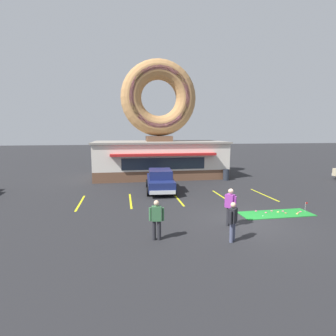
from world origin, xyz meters
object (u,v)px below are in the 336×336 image
putting_flag_pin (306,205)px  pedestrian_hooded_kid (157,218)px  pedestrian_leather_jacket_man (230,205)px  trash_bin (226,175)px  car_navy (160,179)px  pedestrian_blue_sweater_man (233,220)px  golf_ball (263,216)px

putting_flag_pin → pedestrian_hooded_kid: size_ratio=0.34×
pedestrian_leather_jacket_man → trash_bin: bearing=68.5°
putting_flag_pin → car_navy: 9.34m
pedestrian_blue_sweater_man → trash_bin: size_ratio=1.61×
putting_flag_pin → pedestrian_leather_jacket_man: size_ratio=0.32×
golf_ball → pedestrian_hooded_kid: bearing=-161.5°
pedestrian_blue_sweater_man → pedestrian_leather_jacket_man: pedestrian_leather_jacket_man is taller
car_navy → trash_bin: bearing=28.0°
golf_ball → putting_flag_pin: (2.59, 0.25, 0.39)m
car_navy → trash_bin: size_ratio=4.79×
pedestrian_blue_sweater_man → pedestrian_hooded_kid: 2.96m
putting_flag_pin → car_navy: bearing=137.3°
golf_ball → pedestrian_blue_sweater_man: bearing=-137.2°
car_navy → pedestrian_hooded_kid: pedestrian_hooded_kid is taller
golf_ball → trash_bin: size_ratio=0.04×
pedestrian_hooded_kid → trash_bin: size_ratio=1.65×
pedestrian_hooded_kid → trash_bin: bearing=56.8°
car_navy → pedestrian_hooded_kid: 8.56m
putting_flag_pin → pedestrian_leather_jacket_man: (-4.75, -1.19, 0.53)m
golf_ball → car_navy: (-4.27, 6.58, 0.82)m
golf_ball → pedestrian_blue_sweater_man: (-2.74, -2.54, 0.81)m
car_navy → pedestrian_blue_sweater_man: size_ratio=2.97×
pedestrian_hooded_kid → trash_bin: (7.76, 11.86, -0.39)m
putting_flag_pin → pedestrian_hooded_kid: pedestrian_hooded_kid is taller
golf_ball → putting_flag_pin: bearing=5.4°
putting_flag_pin → pedestrian_blue_sweater_man: pedestrian_blue_sweater_man is taller
car_navy → putting_flag_pin: bearing=-42.7°
car_navy → trash_bin: 7.26m
golf_ball → car_navy: car_navy is taller
putting_flag_pin → pedestrian_blue_sweater_man: (-5.33, -2.79, 0.43)m
golf_ball → pedestrian_blue_sweater_man: size_ratio=0.03×
pedestrian_leather_jacket_man → trash_bin: pedestrian_leather_jacket_man is taller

